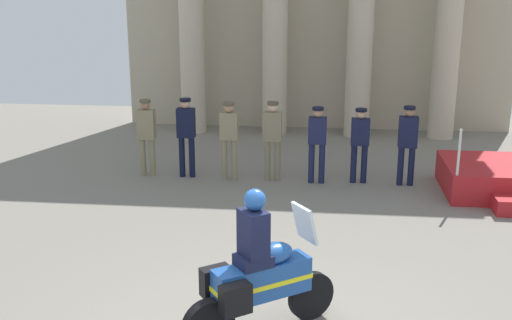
# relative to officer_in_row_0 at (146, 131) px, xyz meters

# --- Properties ---
(officer_in_row_0) EXTENTS (0.38, 0.24, 1.70)m
(officer_in_row_0) POSITION_rel_officer_in_row_0_xyz_m (0.00, 0.00, 0.00)
(officer_in_row_0) COLOR #847A5B
(officer_in_row_0) RESTS_ON ground_plane
(officer_in_row_1) EXTENTS (0.38, 0.24, 1.74)m
(officer_in_row_1) POSITION_rel_officer_in_row_0_xyz_m (0.88, -0.01, 0.03)
(officer_in_row_1) COLOR black
(officer_in_row_1) RESTS_ON ground_plane
(officer_in_row_2) EXTENTS (0.38, 0.24, 1.70)m
(officer_in_row_2) POSITION_rel_officer_in_row_0_xyz_m (1.83, -0.12, 0.01)
(officer_in_row_2) COLOR #847A5B
(officer_in_row_2) RESTS_ON ground_plane
(officer_in_row_3) EXTENTS (0.38, 0.24, 1.72)m
(officer_in_row_3) POSITION_rel_officer_in_row_0_xyz_m (2.76, -0.08, 0.02)
(officer_in_row_3) COLOR #7A7056
(officer_in_row_3) RESTS_ON ground_plane
(officer_in_row_4) EXTENTS (0.38, 0.24, 1.64)m
(officer_in_row_4) POSITION_rel_officer_in_row_0_xyz_m (3.70, -0.16, -0.03)
(officer_in_row_4) COLOR #191E42
(officer_in_row_4) RESTS_ON ground_plane
(officer_in_row_5) EXTENTS (0.38, 0.24, 1.61)m
(officer_in_row_5) POSITION_rel_officer_in_row_0_xyz_m (4.59, -0.04, -0.05)
(officer_in_row_5) COLOR #141938
(officer_in_row_5) RESTS_ON ground_plane
(officer_in_row_6) EXTENTS (0.38, 0.24, 1.69)m
(officer_in_row_6) POSITION_rel_officer_in_row_0_xyz_m (5.56, -0.10, -0.00)
(officer_in_row_6) COLOR #141938
(officer_in_row_6) RESTS_ON ground_plane
(motorcycle_with_rider) EXTENTS (1.77, 1.33, 1.90)m
(motorcycle_with_rider) POSITION_rel_officer_in_row_0_xyz_m (3.07, -6.24, -0.20)
(motorcycle_with_rider) COLOR black
(motorcycle_with_rider) RESTS_ON ground_plane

